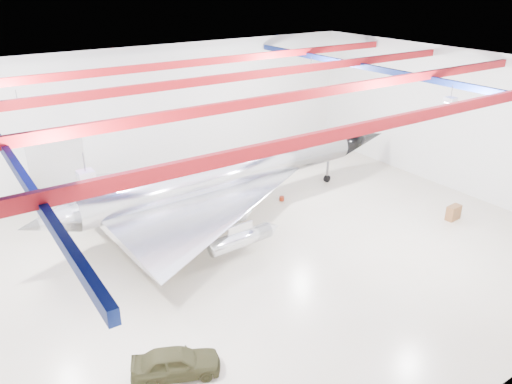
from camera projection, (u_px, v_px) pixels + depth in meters
floor at (241, 257)px, 30.78m from camera, size 40.00×40.00×0.00m
wall_back at (140, 117)px, 39.97m from camera, size 40.00×0.00×40.00m
wall_right at (457, 122)px, 38.78m from camera, size 0.00×30.00×30.00m
ceiling at (238, 78)px, 26.36m from camera, size 40.00×40.00×0.00m
ceiling_structure at (239, 91)px, 26.63m from camera, size 39.50×29.50×1.08m
jet_aircraft at (229, 178)px, 35.40m from camera, size 30.56×18.28×8.33m
jeep at (176, 362)px, 21.53m from camera, size 4.15×2.97×1.31m
desk at (453, 213)px, 35.33m from camera, size 1.19×0.66×1.05m
crate_ply at (168, 231)px, 33.54m from camera, size 0.64×0.59×0.37m
toolbox_red at (155, 205)px, 37.29m from camera, size 0.51×0.45×0.31m
engine_drum at (241, 240)px, 32.29m from camera, size 0.61×0.61×0.47m
parts_bin at (244, 188)px, 40.04m from camera, size 0.81×0.71×0.48m
crate_small at (127, 226)px, 34.33m from camera, size 0.44×0.36×0.29m
tool_chest at (282, 199)px, 38.39m from camera, size 0.40×0.40×0.34m
oil_barrel at (200, 232)px, 33.39m from camera, size 0.62×0.55×0.37m
spares_box at (216, 205)px, 37.35m from camera, size 0.53×0.53×0.38m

